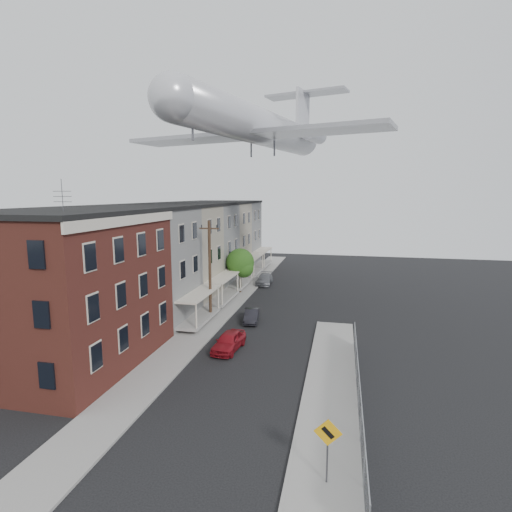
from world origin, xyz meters
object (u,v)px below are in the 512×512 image
Objects in this scene: utility_pole at (210,269)px; car_near at (229,341)px; warning_sign at (328,441)px; airplane at (261,127)px; car_far at (264,279)px; street_tree at (241,264)px; car_mid at (252,316)px.

utility_pole is 2.27× the size of car_near.
warning_sign is 0.09× the size of airplane.
utility_pole is 2.03× the size of car_far.
warning_sign is 0.63× the size of car_far.
car_far is at bearing 99.81° from car_near.
street_tree is 1.31× the size of car_near.
utility_pole is 0.29× the size of airplane.
street_tree is at bearing 137.97° from airplane.
airplane reaches higher than car_far.
warning_sign reaches higher than car_near.
street_tree is (0.33, 9.92, -1.22)m from utility_pole.
car_near is 0.90× the size of car_far.
street_tree is 1.54× the size of car_mid.
street_tree is 6.13m from car_far.
warning_sign is 20.54m from car_mid.
car_near is at bearing 121.41° from warning_sign.
warning_sign is at bearing -76.50° from car_mid.
car_near is at bearing -87.82° from airplane.
car_mid is 18.94m from airplane.
warning_sign is 32.01m from airplane.
car_far is (1.70, 5.18, -2.81)m from street_tree.
street_tree is 1.17× the size of car_far.
warning_sign is 0.31× the size of utility_pole.
street_tree is at bearing 106.88° from car_near.
car_near is at bearing -98.98° from car_mid.
airplane reaches higher than street_tree.
airplane is at bearing 87.72° from car_mid.
car_far is (-1.77, 15.01, 0.09)m from car_mid.
warning_sign is 35.36m from car_far.
warning_sign is 14.55m from car_near.
utility_pole is at bearing 120.48° from warning_sign.
utility_pole is at bearing -91.89° from street_tree.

